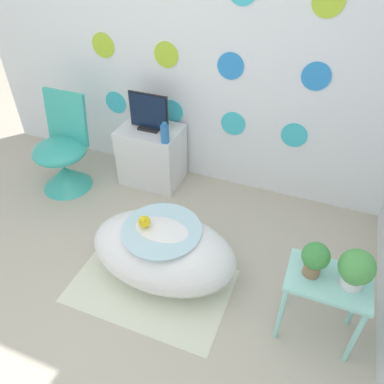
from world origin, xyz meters
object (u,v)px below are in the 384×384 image
object	(u,v)px
vase	(165,133)
potted_plant_left	(315,258)
tv	(149,114)
bathtub	(163,250)
chair	(64,161)
potted_plant_right	(356,269)

from	to	relation	value
vase	potted_plant_left	xyz separation A→B (m)	(1.31, -0.91, 0.00)
tv	bathtub	bearing A→B (deg)	-59.96
tv	vase	xyz separation A→B (m)	(0.22, -0.15, -0.07)
vase	potted_plant_left	size ratio (longest dim) A/B	0.80
tv	vase	bearing A→B (deg)	-34.74
chair	potted_plant_left	size ratio (longest dim) A/B	3.89
bathtub	tv	size ratio (longest dim) A/B	2.91
chair	potted_plant_right	xyz separation A→B (m)	(2.44, -0.69, 0.37)
tv	potted_plant_left	world-z (taller)	tv
bathtub	potted_plant_left	size ratio (longest dim) A/B	4.71
vase	tv	bearing A→B (deg)	145.26
bathtub	vase	bearing A→B (deg)	112.90
tv	potted_plant_right	bearing A→B (deg)	-31.51
bathtub	tv	xyz separation A→B (m)	(-0.57, 0.99, 0.47)
chair	potted_plant_right	world-z (taller)	chair
tv	chair	bearing A→B (deg)	-151.86
chair	potted_plant_left	world-z (taller)	chair
potted_plant_left	potted_plant_right	distance (m)	0.21
vase	potted_plant_right	xyz separation A→B (m)	(1.52, -0.91, 0.01)
potted_plant_right	chair	bearing A→B (deg)	164.24
tv	potted_plant_right	size ratio (longest dim) A/B	1.49
bathtub	chair	distance (m)	1.41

